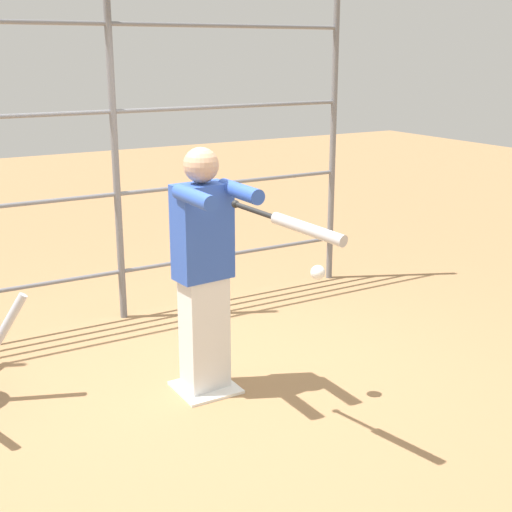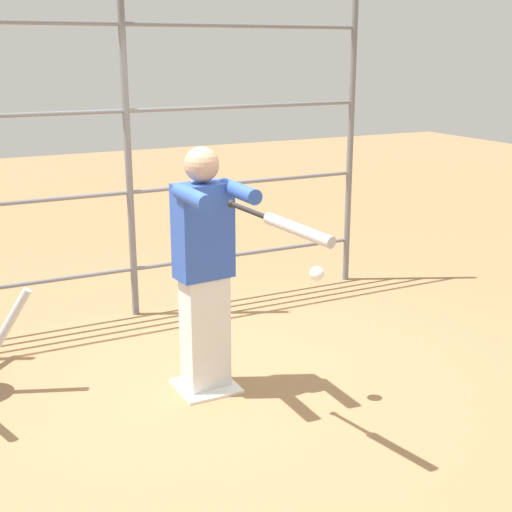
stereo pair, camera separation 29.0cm
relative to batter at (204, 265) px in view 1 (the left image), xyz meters
The scene contains 6 objects.
ground_plane 0.90m from the batter, 90.00° to the right, with size 24.00×24.00×0.00m, color #9E754C.
home_plate 0.89m from the batter, 90.00° to the right, with size 0.40×0.40×0.02m.
fence_backstop 1.70m from the batter, 90.00° to the right, with size 4.50×0.06×2.87m.
batter is the anchor object (origin of this frame).
baseball_bat_swinging 1.03m from the batter, 96.92° to the left, with size 0.24×0.84×0.12m.
softball_in_flight 0.74m from the batter, 141.04° to the left, with size 0.10×0.10×0.10m.
Camera 1 is at (1.97, 4.03, 2.26)m, focal length 50.00 mm.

